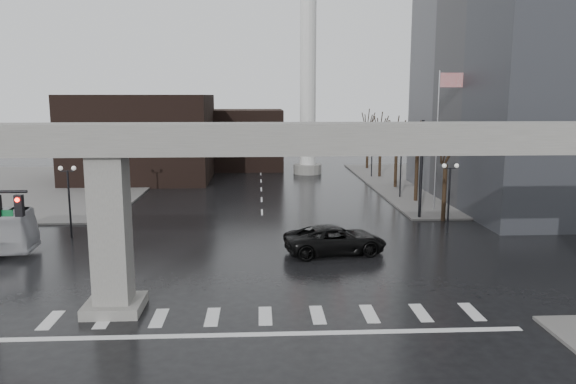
{
  "coord_description": "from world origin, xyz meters",
  "views": [
    {
      "loc": [
        -0.23,
        -25.26,
        9.92
      ],
      "look_at": [
        1.41,
        6.13,
        4.5
      ],
      "focal_mm": 35.0,
      "sensor_mm": 36.0,
      "label": 1
    }
  ],
  "objects": [
    {
      "name": "sidewalk_nw",
      "position": [
        -26.0,
        36.0,
        0.07
      ],
      "size": [
        28.0,
        36.0,
        0.15
      ],
      "primitive_type": "cube",
      "color": "#625F5D",
      "rests_on": "ground"
    },
    {
      "name": "tree_right_3",
      "position": [
        14.53,
        42.02,
        2.98
      ],
      "size": [
        1.11,
        1.66,
        8.02
      ],
      "color": "black",
      "rests_on": "ground"
    },
    {
      "name": "smokestack",
      "position": [
        6.0,
        46.0,
        13.35
      ],
      "size": [
        3.6,
        3.6,
        30.0
      ],
      "color": "silver",
      "rests_on": "ground"
    },
    {
      "name": "lamp_left_2",
      "position": [
        -13.5,
        42.0,
        3.47
      ],
      "size": [
        1.22,
        0.32,
        5.11
      ],
      "color": "black",
      "rests_on": "ground"
    },
    {
      "name": "sidewalk_ne",
      "position": [
        26.0,
        36.0,
        0.07
      ],
      "size": [
        28.0,
        36.0,
        0.15
      ],
      "primitive_type": "cube",
      "color": "#625F5D",
      "rests_on": "ground"
    },
    {
      "name": "tree_right_2",
      "position": [
        14.53,
        34.02,
        2.91
      ],
      "size": [
        1.1,
        1.63,
        7.85
      ],
      "color": "black",
      "rests_on": "ground"
    },
    {
      "name": "elevated_guideway",
      "position": [
        1.26,
        0.0,
        6.88
      ],
      "size": [
        48.0,
        2.6,
        8.7
      ],
      "color": "gray",
      "rests_on": "ground"
    },
    {
      "name": "building_far_mid",
      "position": [
        -2.0,
        52.0,
        4.0
      ],
      "size": [
        10.0,
        10.0,
        8.0
      ],
      "primitive_type": "cube",
      "color": "black",
      "rests_on": "ground"
    },
    {
      "name": "lamp_right_2",
      "position": [
        13.5,
        42.0,
        3.47
      ],
      "size": [
        1.22,
        0.32,
        5.11
      ],
      "color": "black",
      "rests_on": "ground"
    },
    {
      "name": "ground",
      "position": [
        0.0,
        0.0,
        0.0
      ],
      "size": [
        160.0,
        160.0,
        0.0
      ],
      "primitive_type": "plane",
      "color": "black",
      "rests_on": "ground"
    },
    {
      "name": "building_far_left",
      "position": [
        -14.0,
        42.0,
        5.0
      ],
      "size": [
        16.0,
        14.0,
        10.0
      ],
      "primitive_type": "cube",
      "color": "black",
      "rests_on": "ground"
    },
    {
      "name": "lamp_right_1",
      "position": [
        13.5,
        28.0,
        3.47
      ],
      "size": [
        1.22,
        0.32,
        5.11
      ],
      "color": "black",
      "rests_on": "ground"
    },
    {
      "name": "flagpole_assembly",
      "position": [
        15.29,
        22.0,
        7.53
      ],
      "size": [
        2.06,
        0.12,
        12.0
      ],
      "color": "silver",
      "rests_on": "ground"
    },
    {
      "name": "tree_right_0",
      "position": [
        14.53,
        18.02,
        2.79
      ],
      "size": [
        1.09,
        1.58,
        7.5
      ],
      "color": "black",
      "rests_on": "ground"
    },
    {
      "name": "lamp_left_1",
      "position": [
        -13.5,
        28.0,
        3.47
      ],
      "size": [
        1.22,
        0.32,
        5.11
      ],
      "color": "black",
      "rests_on": "ground"
    },
    {
      "name": "pickup_truck",
      "position": [
        4.58,
        9.06,
        0.9
      ],
      "size": [
        6.84,
        3.96,
        1.79
      ],
      "primitive_type": "imported",
      "rotation": [
        0.0,
        0.0,
        1.73
      ],
      "color": "black",
      "rests_on": "ground"
    },
    {
      "name": "lamp_left_0",
      "position": [
        -13.5,
        14.0,
        3.47
      ],
      "size": [
        1.22,
        0.32,
        5.11
      ],
      "color": "black",
      "rests_on": "ground"
    },
    {
      "name": "lamp_right_0",
      "position": [
        13.5,
        14.0,
        3.47
      ],
      "size": [
        1.22,
        0.32,
        5.11
      ],
      "color": "black",
      "rests_on": "ground"
    },
    {
      "name": "tree_right_4",
      "position": [
        14.53,
        50.02,
        3.04
      ],
      "size": [
        1.12,
        1.69,
        8.19
      ],
      "color": "black",
      "rests_on": "ground"
    },
    {
      "name": "signal_mast_arm",
      "position": [
        8.99,
        18.8,
        5.83
      ],
      "size": [
        12.12,
        0.43,
        8.0
      ],
      "color": "black",
      "rests_on": "ground"
    },
    {
      "name": "tree_right_1",
      "position": [
        14.53,
        26.02,
        2.85
      ],
      "size": [
        1.09,
        1.61,
        7.67
      ],
      "color": "black",
      "rests_on": "ground"
    }
  ]
}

